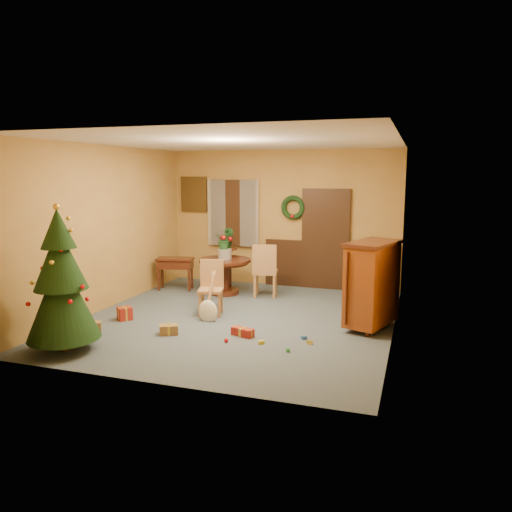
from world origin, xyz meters
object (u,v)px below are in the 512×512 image
at_px(dining_table, 225,270).
at_px(sideboard, 372,282).
at_px(writing_desk, 175,266).
at_px(christmas_tree, 61,282).
at_px(chair_near, 211,285).

distance_m(dining_table, sideboard, 3.33).
bearing_deg(writing_desk, dining_table, -1.97).
relative_size(christmas_tree, sideboard, 1.47).
bearing_deg(dining_table, writing_desk, 178.03).
distance_m(christmas_tree, writing_desk, 3.82).
relative_size(chair_near, christmas_tree, 0.47).
height_order(dining_table, writing_desk, dining_table).
bearing_deg(writing_desk, christmas_tree, -85.95).
distance_m(writing_desk, sideboard, 4.40).
bearing_deg(chair_near, dining_table, 102.56).
height_order(writing_desk, sideboard, sideboard).
bearing_deg(chair_near, christmas_tree, -116.99).
xyz_separation_m(chair_near, sideboard, (2.70, 0.03, 0.23)).
xyz_separation_m(dining_table, writing_desk, (-1.13, 0.04, 0.01)).
height_order(dining_table, sideboard, sideboard).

